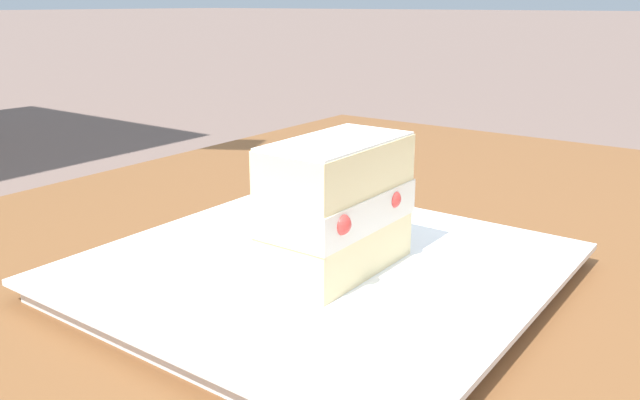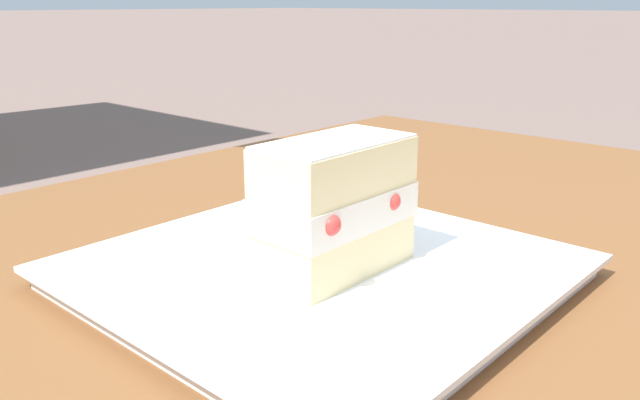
{
  "view_description": "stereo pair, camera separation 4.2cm",
  "coord_description": "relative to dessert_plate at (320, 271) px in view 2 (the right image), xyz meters",
  "views": [
    {
      "loc": [
        -0.28,
        -0.08,
        0.95
      ],
      "look_at": [
        0.04,
        0.16,
        0.83
      ],
      "focal_mm": 36.37,
      "sensor_mm": 36.0,
      "label": 1
    },
    {
      "loc": [
        -0.26,
        -0.11,
        0.95
      ],
      "look_at": [
        0.04,
        0.16,
        0.83
      ],
      "focal_mm": 36.37,
      "sensor_mm": 36.0,
      "label": 2
    }
  ],
  "objects": [
    {
      "name": "cake_slice",
      "position": [
        -0.0,
        -0.02,
        0.05
      ],
      "size": [
        0.1,
        0.07,
        0.09
      ],
      "color": "beige",
      "rests_on": "dessert_plate"
    },
    {
      "name": "dessert_plate",
      "position": [
        0.0,
        0.0,
        0.0
      ],
      "size": [
        0.29,
        0.29,
        0.02
      ],
      "color": "white",
      "rests_on": "patio_table"
    }
  ]
}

